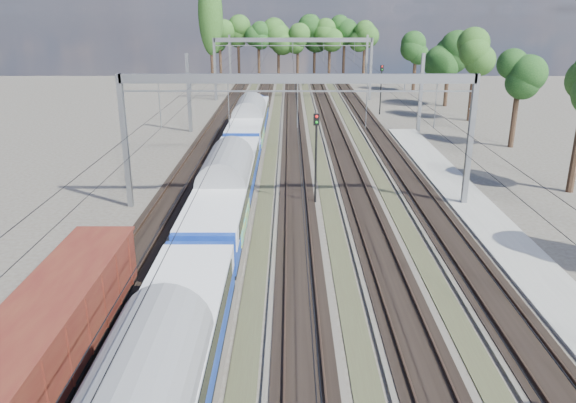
{
  "coord_description": "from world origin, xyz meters",
  "views": [
    {
      "loc": [
        -0.55,
        -6.61,
        12.92
      ],
      "look_at": [
        -0.61,
        22.85,
        2.8
      ],
      "focal_mm": 35.0,
      "sensor_mm": 36.0,
      "label": 1
    }
  ],
  "objects_px": {
    "emu_train": "(226,182)",
    "freight_boxcar": "(55,329)",
    "signal_far": "(381,84)",
    "signal_near": "(316,148)",
    "worker": "(303,81)"
  },
  "relations": [
    {
      "from": "emu_train",
      "to": "freight_boxcar",
      "type": "relative_size",
      "value": 5.1
    },
    {
      "from": "signal_far",
      "to": "freight_boxcar",
      "type": "bearing_deg",
      "value": -123.32
    },
    {
      "from": "emu_train",
      "to": "signal_near",
      "type": "distance_m",
      "value": 6.86
    },
    {
      "from": "freight_boxcar",
      "to": "signal_far",
      "type": "bearing_deg",
      "value": 69.79
    },
    {
      "from": "worker",
      "to": "signal_near",
      "type": "bearing_deg",
      "value": -176.1
    },
    {
      "from": "signal_near",
      "to": "emu_train",
      "type": "bearing_deg",
      "value": -137.03
    },
    {
      "from": "signal_near",
      "to": "signal_far",
      "type": "relative_size",
      "value": 1.02
    },
    {
      "from": "freight_boxcar",
      "to": "signal_near",
      "type": "relative_size",
      "value": 2.02
    },
    {
      "from": "emu_train",
      "to": "signal_far",
      "type": "relative_size",
      "value": 10.5
    },
    {
      "from": "signal_near",
      "to": "signal_far",
      "type": "distance_m",
      "value": 36.72
    },
    {
      "from": "freight_boxcar",
      "to": "signal_near",
      "type": "height_order",
      "value": "signal_near"
    },
    {
      "from": "signal_far",
      "to": "signal_near",
      "type": "bearing_deg",
      "value": -118.77
    },
    {
      "from": "freight_boxcar",
      "to": "signal_far",
      "type": "height_order",
      "value": "signal_far"
    },
    {
      "from": "freight_boxcar",
      "to": "signal_near",
      "type": "xyz_separation_m",
      "value": [
        10.28,
        19.49,
        2.0
      ]
    },
    {
      "from": "freight_boxcar",
      "to": "signal_near",
      "type": "bearing_deg",
      "value": 62.19
    }
  ]
}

